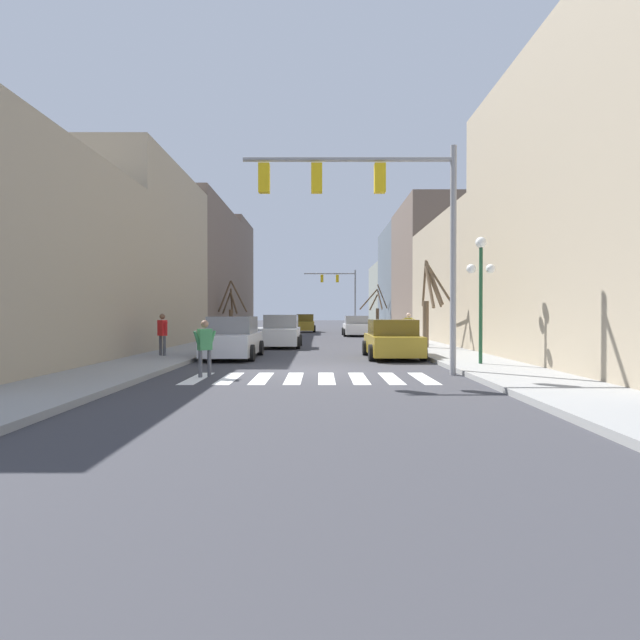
# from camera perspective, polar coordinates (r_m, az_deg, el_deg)

# --- Properties ---
(ground_plane) EXTENTS (240.00, 240.00, 0.00)m
(ground_plane) POSITION_cam_1_polar(r_m,az_deg,el_deg) (15.74, -0.82, -5.84)
(ground_plane) COLOR #38383D
(sidewalk_left) EXTENTS (2.72, 90.00, 0.15)m
(sidewalk_left) POSITION_cam_1_polar(r_m,az_deg,el_deg) (16.85, -20.95, -5.20)
(sidewalk_left) COLOR gray
(sidewalk_left) RESTS_ON ground_plane
(sidewalk_right) EXTENTS (2.72, 90.00, 0.15)m
(sidewalk_right) POSITION_cam_1_polar(r_m,az_deg,el_deg) (16.67, 19.54, -5.26)
(sidewalk_right) COLOR gray
(sidewalk_right) RESTS_ON ground_plane
(building_row_left) EXTENTS (6.00, 45.82, 11.23)m
(building_row_left) POSITION_cam_1_polar(r_m,az_deg,el_deg) (36.13, -16.65, 5.58)
(building_row_left) COLOR tan
(building_row_left) RESTS_ON ground_plane
(building_row_right) EXTENTS (6.00, 60.65, 11.01)m
(building_row_right) POSITION_cam_1_polar(r_m,az_deg,el_deg) (40.83, 14.21, 5.10)
(building_row_right) COLOR tan
(building_row_right) RESTS_ON ground_plane
(crosswalk_stripes) EXTENTS (6.75, 2.60, 0.01)m
(crosswalk_stripes) POSITION_cam_1_polar(r_m,az_deg,el_deg) (13.96, -0.95, -6.67)
(crosswalk_stripes) COLOR white
(crosswalk_stripes) RESTS_ON ground_plane
(traffic_signal_near) EXTENTS (6.22, 0.28, 6.70)m
(traffic_signal_near) POSITION_cam_1_polar(r_m,az_deg,el_deg) (14.99, 6.77, 12.81)
(traffic_signal_near) COLOR gray
(traffic_signal_near) RESTS_ON ground_plane
(traffic_signal_far) EXTENTS (5.74, 0.28, 6.64)m
(traffic_signal_far) POSITION_cam_1_polar(r_m,az_deg,el_deg) (55.21, 2.61, 3.78)
(traffic_signal_far) COLOR gray
(traffic_signal_far) RESTS_ON ground_plane
(street_lamp_right_corner) EXTENTS (0.95, 0.36, 4.18)m
(street_lamp_right_corner) POSITION_cam_1_polar(r_m,az_deg,el_deg) (17.35, 18.08, 5.04)
(street_lamp_right_corner) COLOR #1E4C2D
(street_lamp_right_corner) RESTS_ON sidewalk_right
(car_parked_left_near) EXTENTS (2.18, 4.80, 1.63)m
(car_parked_left_near) POSITION_cam_1_polar(r_m,az_deg,el_deg) (40.57, 4.31, -0.74)
(car_parked_left_near) COLOR white
(car_parked_left_near) RESTS_ON ground_plane
(car_at_intersection) EXTENTS (2.17, 4.31, 1.56)m
(car_at_intersection) POSITION_cam_1_polar(r_m,az_deg,el_deg) (20.42, 8.44, -2.27)
(car_at_intersection) COLOR #A38423
(car_at_intersection) RESTS_ON ground_plane
(car_parked_right_mid) EXTENTS (2.01, 4.16, 1.75)m
(car_parked_right_mid) POSITION_cam_1_polar(r_m,az_deg,el_deg) (49.14, -1.52, -0.43)
(car_parked_right_mid) COLOR #A38423
(car_parked_right_mid) RESTS_ON ground_plane
(car_parked_left_mid) EXTENTS (2.09, 4.57, 1.69)m
(car_parked_left_mid) POSITION_cam_1_polar(r_m,az_deg,el_deg) (20.48, -9.73, -2.12)
(car_parked_left_mid) COLOR silver
(car_parked_left_mid) RESTS_ON ground_plane
(car_driving_away_lane) EXTENTS (2.10, 4.16, 1.74)m
(car_driving_away_lane) POSITION_cam_1_polar(r_m,az_deg,el_deg) (26.69, -4.26, -1.41)
(car_driving_away_lane) COLOR white
(car_driving_away_lane) RESTS_ON ground_plane
(pedestrian_on_left_sidewalk) EXTENTS (0.67, 0.44, 1.69)m
(pedestrian_on_left_sidewalk) POSITION_cam_1_polar(r_m,az_deg,el_deg) (27.77, 10.26, -0.62)
(pedestrian_on_left_sidewalk) COLOR #4C4C51
(pedestrian_on_left_sidewalk) RESTS_ON sidewalk_right
(pedestrian_near_right_corner) EXTENTS (0.59, 0.53, 1.65)m
(pedestrian_near_right_corner) POSITION_cam_1_polar(r_m,az_deg,el_deg) (20.62, -17.40, -1.18)
(pedestrian_near_right_corner) COLOR #4C4C51
(pedestrian_near_right_corner) RESTS_ON sidewalk_left
(pedestrian_crossing_street) EXTENTS (0.60, 0.50, 1.62)m
(pedestrian_crossing_street) POSITION_cam_1_polar(r_m,az_deg,el_deg) (14.54, -12.86, -2.62)
(pedestrian_crossing_street) COLOR #4C4C51
(pedestrian_crossing_street) RESTS_ON ground_plane
(street_tree_right_far) EXTENTS (2.90, 2.10, 4.58)m
(street_tree_right_far) POSITION_cam_1_polar(r_m,az_deg,el_deg) (49.79, 6.66, 1.05)
(street_tree_right_far) COLOR brown
(street_tree_right_far) RESTS_ON sidewalk_right
(street_tree_right_near) EXTENTS (1.28, 2.47, 4.30)m
(street_tree_right_near) POSITION_cam_1_polar(r_m,az_deg,el_deg) (24.92, 12.50, 1.73)
(street_tree_right_near) COLOR brown
(street_tree_right_near) RESTS_ON sidewalk_right
(street_tree_left_near) EXTENTS (2.09, 0.89, 4.07)m
(street_tree_left_near) POSITION_cam_1_polar(r_m,az_deg,el_deg) (36.74, -9.94, 1.04)
(street_tree_left_near) COLOR brown
(street_tree_left_near) RESTS_ON sidewalk_left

